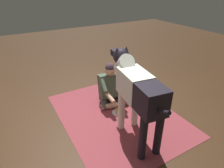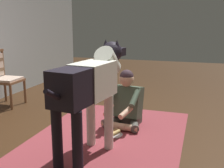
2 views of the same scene
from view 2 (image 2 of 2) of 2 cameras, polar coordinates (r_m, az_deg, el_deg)
ground_plane at (r=3.77m, az=-2.13°, el=-10.06°), size 14.58×14.58×0.00m
area_rug at (r=3.68m, az=-0.48°, el=-10.51°), size 2.42×1.87×0.01m
dining_chair_right_of_pair at (r=5.23m, az=-21.68°, el=1.72°), size 0.48×0.49×0.98m
person_sitting_on_floor at (r=3.93m, az=2.91°, el=-3.97°), size 0.69×0.57×0.81m
large_dog at (r=2.97m, az=-4.47°, el=-0.05°), size 1.56×0.45×1.25m
hot_dog_on_plate at (r=3.69m, az=0.36°, el=-10.11°), size 0.24×0.24×0.06m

